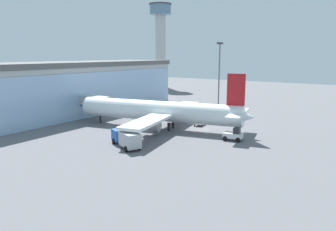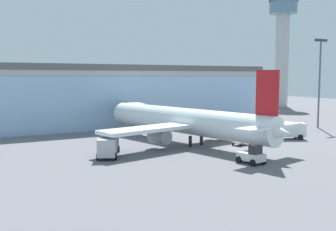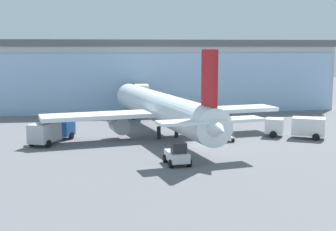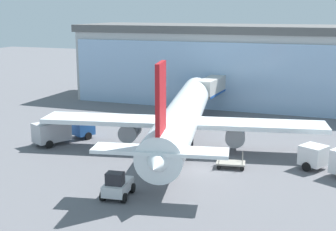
# 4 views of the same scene
# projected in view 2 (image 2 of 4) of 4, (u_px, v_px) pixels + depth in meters

# --- Properties ---
(ground) EXTENTS (240.00, 240.00, 0.00)m
(ground) POSITION_uv_depth(u_px,v_px,m) (232.00, 149.00, 56.40)
(ground) COLOR slate
(terminal_building) EXTENTS (61.98, 16.89, 12.76)m
(terminal_building) POSITION_uv_depth(u_px,v_px,m) (134.00, 95.00, 86.72)
(terminal_building) COLOR #B4B4B4
(terminal_building) RESTS_ON ground
(jet_bridge) EXTENTS (2.60, 11.69, 5.50)m
(jet_bridge) POSITION_uv_depth(u_px,v_px,m) (128.00, 109.00, 76.30)
(jet_bridge) COLOR beige
(jet_bridge) RESTS_ON ground
(control_tower) EXTENTS (9.71, 9.71, 36.13)m
(control_tower) POSITION_uv_depth(u_px,v_px,m) (282.00, 40.00, 133.84)
(control_tower) COLOR #B5B5B5
(control_tower) RESTS_ON ground
(apron_light_mast) EXTENTS (3.20, 0.40, 17.85)m
(apron_light_mast) POSITION_uv_depth(u_px,v_px,m) (320.00, 75.00, 79.14)
(apron_light_mast) COLOR #59595E
(apron_light_mast) RESTS_ON ground
(airplane) EXTENTS (31.13, 36.67, 11.21)m
(airplane) POSITION_uv_depth(u_px,v_px,m) (186.00, 121.00, 60.29)
(airplane) COLOR white
(airplane) RESTS_ON ground
(catering_truck) EXTENTS (5.10, 7.54, 2.65)m
(catering_truck) POSITION_uv_depth(u_px,v_px,m) (108.00, 145.00, 51.17)
(catering_truck) COLOR #2659A5
(catering_truck) RESTS_ON ground
(fuel_truck) EXTENTS (7.51, 5.25, 2.65)m
(fuel_truck) POSITION_uv_depth(u_px,v_px,m) (284.00, 130.00, 65.36)
(fuel_truck) COLOR silver
(fuel_truck) RESTS_ON ground
(baggage_cart) EXTENTS (3.05, 2.09, 1.50)m
(baggage_cart) POSITION_uv_depth(u_px,v_px,m) (242.00, 142.00, 59.49)
(baggage_cart) COLOR #9E998C
(baggage_cart) RESTS_ON ground
(pushback_tug) EXTENTS (2.55, 3.42, 2.30)m
(pushback_tug) POSITION_uv_depth(u_px,v_px,m) (252.00, 156.00, 46.87)
(pushback_tug) COLOR silver
(pushback_tug) RESTS_ON ground
(safety_cone_nose) EXTENTS (0.36, 0.36, 0.55)m
(safety_cone_nose) POSITION_uv_depth(u_px,v_px,m) (220.00, 150.00, 53.95)
(safety_cone_nose) COLOR orange
(safety_cone_nose) RESTS_ON ground
(safety_cone_wingtip) EXTENTS (0.36, 0.36, 0.55)m
(safety_cone_wingtip) POSITION_uv_depth(u_px,v_px,m) (257.00, 136.00, 66.89)
(safety_cone_wingtip) COLOR orange
(safety_cone_wingtip) RESTS_ON ground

